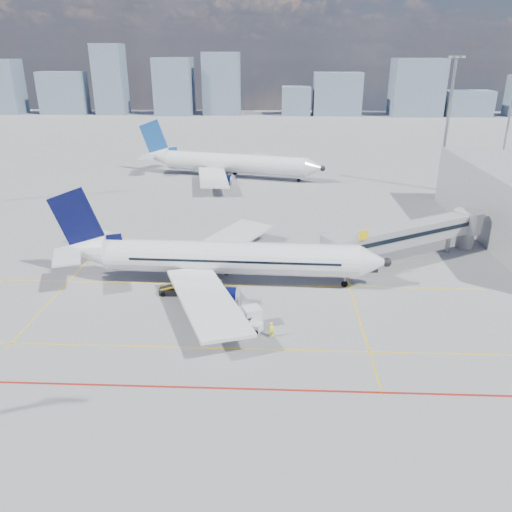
{
  "coord_description": "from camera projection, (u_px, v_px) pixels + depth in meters",
  "views": [
    {
      "loc": [
        5.21,
        -45.91,
        25.57
      ],
      "look_at": [
        2.87,
        7.4,
        4.0
      ],
      "focal_mm": 35.0,
      "sensor_mm": 36.0,
      "label": 1
    }
  ],
  "objects": [
    {
      "name": "cargo_dolly",
      "position": [
        243.0,
        318.0,
        49.83
      ],
      "size": [
        4.22,
        3.15,
        2.12
      ],
      "rotation": [
        0.0,
        0.0,
        0.43
      ],
      "color": "black",
      "rests_on": "ground"
    },
    {
      "name": "apron_markings",
      "position": [
        216.0,
        337.0,
        48.71
      ],
      "size": [
        90.0,
        35.12,
        0.01
      ],
      "color": "#E9B60C",
      "rests_on": "ground"
    },
    {
      "name": "main_aircraft",
      "position": [
        217.0,
        258.0,
        59.04
      ],
      "size": [
        40.18,
        35.0,
        11.71
      ],
      "rotation": [
        0.0,
        0.0,
        -0.03
      ],
      "color": "silver",
      "rests_on": "ground"
    },
    {
      "name": "ground",
      "position": [
        226.0,
        317.0,
        52.31
      ],
      "size": [
        420.0,
        420.0,
        0.0
      ],
      "primitive_type": "plane",
      "color": "slate",
      "rests_on": "ground"
    },
    {
      "name": "floodlight_mast_far",
      "position": [
        512.0,
        105.0,
        127.94
      ],
      "size": [
        3.2,
        0.61,
        25.45
      ],
      "color": "gray",
      "rests_on": "ground"
    },
    {
      "name": "baggage_tug",
      "position": [
        251.0,
        324.0,
        49.62
      ],
      "size": [
        2.37,
        1.98,
        1.44
      ],
      "rotation": [
        0.0,
        0.0,
        -0.43
      ],
      "color": "silver",
      "rests_on": "ground"
    },
    {
      "name": "second_aircraft",
      "position": [
        227.0,
        163.0,
        110.93
      ],
      "size": [
        42.5,
        36.49,
        12.59
      ],
      "rotation": [
        0.0,
        0.0,
        -0.25
      ],
      "color": "silver",
      "rests_on": "ground"
    },
    {
      "name": "floodlight_mast_ne",
      "position": [
        448.0,
        121.0,
        96.62
      ],
      "size": [
        3.2,
        0.61,
        25.45
      ],
      "color": "gray",
      "rests_on": "ground"
    },
    {
      "name": "jet_bridge",
      "position": [
        416.0,
        233.0,
        65.62
      ],
      "size": [
        23.55,
        15.78,
        6.3
      ],
      "color": "gray",
      "rests_on": "ground"
    },
    {
      "name": "distant_skyline",
      "position": [
        261.0,
        89.0,
        224.27
      ],
      "size": [
        255.26,
        15.49,
        30.23
      ],
      "color": "slate",
      "rests_on": "ground"
    },
    {
      "name": "belt_loader",
      "position": [
        178.0,
        289.0,
        57.14
      ],
      "size": [
        5.66,
        1.61,
        2.31
      ],
      "rotation": [
        0.0,
        0.0,
        0.02
      ],
      "color": "black",
      "rests_on": "ground"
    },
    {
      "name": "ramp_worker",
      "position": [
        272.0,
        330.0,
        48.35
      ],
      "size": [
        0.67,
        0.67,
        1.57
      ],
      "primitive_type": "imported",
      "rotation": [
        0.0,
        0.0,
        0.81
      ],
      "color": "yellow",
      "rests_on": "ground"
    }
  ]
}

